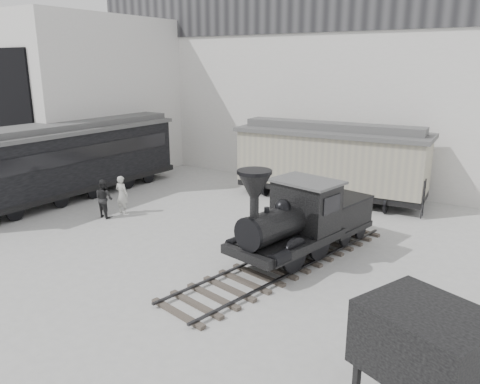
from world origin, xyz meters
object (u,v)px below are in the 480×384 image
Objects in this scene: boxcar at (330,160)px; visitor_b at (104,198)px; coal_hopper at (425,351)px; visitor_a at (122,195)px; locomotive at (299,224)px; passenger_coach at (70,160)px.

visitor_b is at bearing -136.00° from boxcar.
boxcar is 14.94m from coal_hopper.
coal_hopper reaches higher than visitor_a.
coal_hopper is at bearing -36.09° from locomotive.
boxcar is 3.53× the size of coal_hopper.
boxcar is at bearing -139.70° from visitor_a.
locomotive is 9.07m from visitor_b.
passenger_coach is 4.91× the size of coal_hopper.
coal_hopper is at bearing 151.11° from visitor_a.
passenger_coach is at bearing -177.64° from coal_hopper.
locomotive is 7.66m from boxcar.
visitor_b is (-9.05, -0.55, -0.41)m from locomotive.
coal_hopper is (5.26, -5.71, 0.28)m from locomotive.
visitor_a is (4.00, -0.48, -1.05)m from passenger_coach.
boxcar is at bearing 32.90° from passenger_coach.
passenger_coach reaches higher than coal_hopper.
locomotive is 1.05× the size of boxcar.
visitor_b is 15.22m from coal_hopper.
visitor_b is at bearing -165.23° from locomotive.
boxcar is (-1.93, 7.38, 0.72)m from locomotive.
coal_hopper is at bearing -65.34° from boxcar.
passenger_coach is 7.70× the size of visitor_b.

